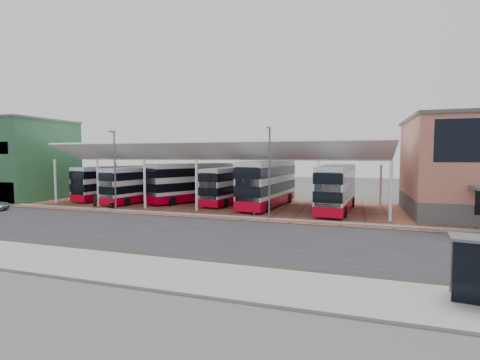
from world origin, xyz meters
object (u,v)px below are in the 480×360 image
at_px(bus_3, 230,185).
at_px(pedestrian, 95,201).
at_px(bus_1, 140,185).
at_px(bus_2, 191,183).
at_px(bus_4, 268,184).
at_px(bus_5, 337,188).
at_px(bus_0, 110,183).

distance_m(bus_3, pedestrian, 14.64).
xyz_separation_m(bus_1, bus_2, (5.65, 2.24, 0.23)).
bearing_deg(bus_4, bus_2, -179.76).
xyz_separation_m(bus_4, bus_5, (7.33, -1.11, -0.19)).
distance_m(bus_2, bus_5, 17.25).
relative_size(bus_0, bus_4, 0.85).
height_order(bus_1, pedestrian, bus_1).
bearing_deg(bus_2, bus_1, -131.16).
height_order(bus_2, pedestrian, bus_2).
bearing_deg(bus_3, pedestrian, -136.60).
relative_size(bus_0, bus_2, 0.93).
relative_size(bus_0, bus_3, 1.00).
xyz_separation_m(bus_1, bus_5, (22.77, 0.13, 0.20)).
bearing_deg(pedestrian, bus_2, -46.68).
height_order(bus_0, bus_4, bus_4).
xyz_separation_m(bus_3, pedestrian, (-11.77, -8.62, -1.25)).
relative_size(bus_2, bus_3, 1.08).
xyz_separation_m(bus_1, bus_4, (15.44, 1.24, 0.40)).
bearing_deg(bus_3, bus_5, -2.48).
distance_m(bus_3, bus_4, 4.94).
bearing_deg(bus_2, bus_5, 20.24).
distance_m(bus_0, bus_2, 11.20).
distance_m(bus_1, bus_3, 10.83).
xyz_separation_m(bus_1, pedestrian, (-1.16, -6.42, -1.24)).
distance_m(bus_5, pedestrian, 24.85).
distance_m(bus_0, bus_1, 5.70).
height_order(bus_2, bus_5, bus_2).
height_order(bus_1, bus_3, bus_3).
bearing_deg(pedestrian, bus_1, -18.73).
xyz_separation_m(bus_5, pedestrian, (-23.93, -6.55, -1.44)).
bearing_deg(bus_1, bus_0, 177.02).
bearing_deg(bus_5, bus_4, 176.91).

